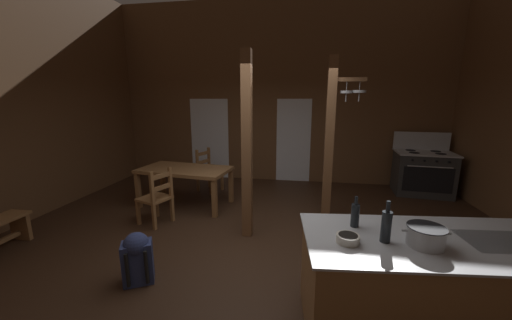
% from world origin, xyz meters
% --- Properties ---
extents(ground_plane, '(8.69, 7.98, 0.10)m').
position_xyz_m(ground_plane, '(0.00, 0.00, -0.05)').
color(ground_plane, '#382316').
extents(wall_back, '(8.69, 0.14, 4.35)m').
position_xyz_m(wall_back, '(0.00, 3.66, 2.17)').
color(wall_back, brown).
rests_on(wall_back, ground_plane).
extents(glazed_door_back_left, '(1.00, 0.01, 2.05)m').
position_xyz_m(glazed_door_back_left, '(-1.78, 3.58, 1.02)').
color(glazed_door_back_left, white).
rests_on(glazed_door_back_left, ground_plane).
extents(glazed_panel_back_right, '(0.84, 0.01, 2.05)m').
position_xyz_m(glazed_panel_back_right, '(0.39, 3.58, 1.02)').
color(glazed_panel_back_right, white).
rests_on(glazed_panel_back_right, ground_plane).
extents(kitchen_island, '(2.24, 1.17, 0.90)m').
position_xyz_m(kitchen_island, '(1.74, -1.05, 0.45)').
color(kitchen_island, olive).
rests_on(kitchen_island, ground_plane).
extents(stove_range, '(1.21, 0.91, 1.32)m').
position_xyz_m(stove_range, '(3.22, 3.02, 0.48)').
color(stove_range, '#323232').
rests_on(stove_range, ground_plane).
extents(support_post_with_pot_rack, '(0.59, 0.20, 2.70)m').
position_xyz_m(support_post_with_pot_rack, '(1.07, 1.29, 1.44)').
color(support_post_with_pot_rack, brown).
rests_on(support_post_with_pot_rack, ground_plane).
extents(support_post_center, '(0.14, 0.14, 2.70)m').
position_xyz_m(support_post_center, '(-0.17, 0.51, 1.35)').
color(support_post_center, brown).
rests_on(support_post_center, ground_plane).
extents(dining_table, '(1.80, 1.10, 0.74)m').
position_xyz_m(dining_table, '(-1.60, 1.54, 0.65)').
color(dining_table, olive).
rests_on(dining_table, ground_plane).
extents(ladderback_chair_near_window, '(0.57, 0.57, 0.95)m').
position_xyz_m(ladderback_chair_near_window, '(-1.72, 0.65, 0.45)').
color(ladderback_chair_near_window, olive).
rests_on(ladderback_chair_near_window, ground_plane).
extents(ladderback_chair_by_post, '(0.58, 0.58, 0.95)m').
position_xyz_m(ladderback_chair_by_post, '(-1.47, 2.49, 0.45)').
color(ladderback_chair_by_post, olive).
rests_on(ladderback_chair_by_post, ground_plane).
extents(backpack, '(0.39, 0.38, 0.60)m').
position_xyz_m(backpack, '(-1.16, -0.81, 0.31)').
color(backpack, navy).
rests_on(backpack, ground_plane).
extents(stockpot_on_counter, '(0.35, 0.29, 0.16)m').
position_xyz_m(stockpot_on_counter, '(1.59, -1.18, 0.98)').
color(stockpot_on_counter, '#B7BABF').
rests_on(stockpot_on_counter, kitchen_island).
extents(mixing_bowl_on_counter, '(0.18, 0.18, 0.07)m').
position_xyz_m(mixing_bowl_on_counter, '(1.00, -1.23, 0.93)').
color(mixing_bowl_on_counter, silver).
rests_on(mixing_bowl_on_counter, kitchen_island).
extents(bottle_tall_on_counter, '(0.08, 0.08, 0.35)m').
position_xyz_m(bottle_tall_on_counter, '(1.30, -1.17, 1.04)').
color(bottle_tall_on_counter, '#1E2328').
rests_on(bottle_tall_on_counter, kitchen_island).
extents(bottle_short_on_counter, '(0.07, 0.07, 0.29)m').
position_xyz_m(bottle_short_on_counter, '(1.10, -0.91, 1.01)').
color(bottle_short_on_counter, '#1E2328').
rests_on(bottle_short_on_counter, kitchen_island).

